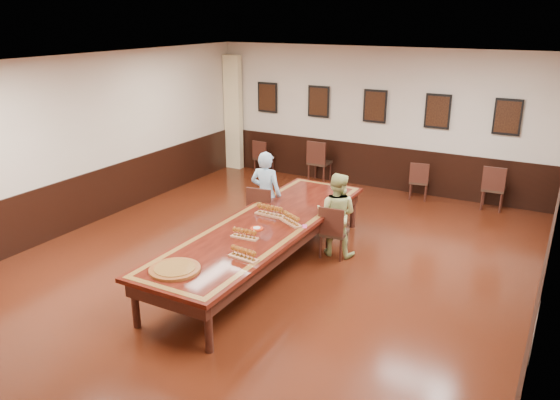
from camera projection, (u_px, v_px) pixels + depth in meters
The scene contains 24 objects.
floor at pixel (265, 268), 8.80m from camera, with size 8.00×10.00×0.02m, color black.
ceiling at pixel (263, 63), 7.75m from camera, with size 8.00×10.00×0.02m, color white.
wall_back at pixel (375, 119), 12.43m from camera, with size 8.00×0.02×3.20m, color beige.
wall_left at pixel (78, 143), 10.10m from camera, with size 0.02×10.00×3.20m, color beige.
wall_right at pixel (556, 217), 6.45m from camera, with size 0.02×10.00×3.20m, color beige.
chair_man at pixel (264, 212), 9.83m from camera, with size 0.46×0.51×0.99m, color black, non-canonical shape.
chair_woman at pixel (334, 231), 9.07m from camera, with size 0.43×0.47×0.91m, color black, non-canonical shape.
spare_chair_a at pixel (264, 157), 13.82m from camera, with size 0.41×0.44×0.87m, color black, non-canonical shape.
spare_chair_b at pixel (320, 161), 13.10m from camera, with size 0.48×0.53×1.03m, color black, non-canonical shape.
spare_chair_c at pixel (419, 180), 11.92m from camera, with size 0.40×0.43×0.85m, color black, non-canonical shape.
spare_chair_d at pixel (494, 187), 11.27m from camera, with size 0.44×0.49×0.95m, color black, non-canonical shape.
person_man at pixel (266, 194), 9.83m from camera, with size 0.58×0.38×1.58m, color #5093C8.
person_woman at pixel (336, 214), 9.07m from camera, with size 0.71×0.55×1.43m, color #BEC57B.
pink_phone at pixel (305, 226), 8.44m from camera, with size 0.07×0.14×0.01m, color #CB438C.
curtain at pixel (233, 113), 14.03m from camera, with size 0.45×0.18×2.90m, color beige.
wainscoting at pixel (265, 239), 8.63m from camera, with size 8.00×10.00×1.00m.
conference_table at pixel (265, 232), 8.60m from camera, with size 1.40×5.00×0.76m.
posters at pixel (375, 106), 12.27m from camera, with size 6.14×0.04×0.74m.
flight_a at pixel (270, 211), 8.87m from camera, with size 0.51×0.18×0.19m.
flight_b at pixel (291, 219), 8.54m from camera, with size 0.47×0.35×0.17m.
flight_c at pixel (244, 234), 7.99m from camera, with size 0.42×0.15×0.16m.
flight_d at pixel (243, 254), 7.31m from camera, with size 0.46×0.19×0.17m.
red_plate_grp at pixel (257, 229), 8.35m from camera, with size 0.21×0.21×0.03m.
carved_platter at pixel (175, 269), 6.99m from camera, with size 0.81×0.81×0.05m.
Camera 1 is at (4.05, -6.86, 3.89)m, focal length 35.00 mm.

